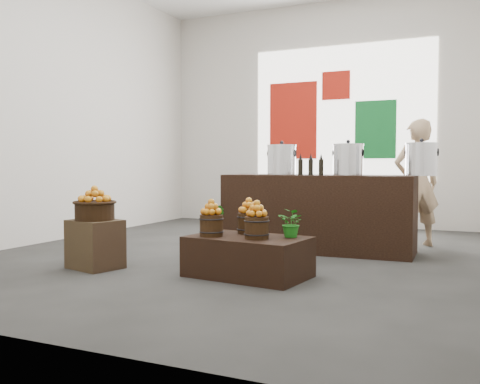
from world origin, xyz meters
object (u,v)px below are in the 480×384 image
at_px(display_table, 248,257).
at_px(stock_pot_left, 282,161).
at_px(shopper, 417,183).
at_px(stock_pot_center, 348,160).
at_px(wicker_basket, 95,211).
at_px(counter, 318,213).
at_px(stock_pot_right, 421,160).
at_px(crate, 95,244).

relative_size(display_table, stock_pot_left, 3.12).
bearing_deg(stock_pot_left, shopper, 32.30).
distance_m(display_table, stock_pot_center, 2.11).
bearing_deg(stock_pot_center, shopper, 53.62).
height_order(wicker_basket, counter, counter).
relative_size(stock_pot_left, stock_pot_right, 1.00).
bearing_deg(stock_pot_right, shopper, 99.03).
xyz_separation_m(stock_pot_left, stock_pot_right, (1.72, 0.06, 0.00)).
height_order(wicker_basket, stock_pot_left, stock_pot_left).
distance_m(stock_pot_center, shopper, 1.23).
height_order(crate, wicker_basket, wicker_basket).
distance_m(wicker_basket, shopper, 4.22).
bearing_deg(stock_pot_right, crate, -145.50).
bearing_deg(counter, stock_pot_center, -0.00).
height_order(counter, stock_pot_left, stock_pot_left).
xyz_separation_m(crate, stock_pot_left, (1.34, 2.05, 0.89)).
distance_m(crate, wicker_basket, 0.35).
height_order(crate, stock_pot_center, stock_pot_center).
bearing_deg(wicker_basket, counter, 48.49).
xyz_separation_m(stock_pot_center, shopper, (0.71, 0.96, -0.30)).
xyz_separation_m(wicker_basket, stock_pot_right, (3.06, 2.10, 0.54)).
bearing_deg(shopper, counter, 13.23).
distance_m(stock_pot_right, shopper, 0.99).
relative_size(wicker_basket, stock_pot_center, 1.13).
bearing_deg(crate, display_table, 9.65).
xyz_separation_m(wicker_basket, display_table, (1.64, 0.28, -0.41)).
bearing_deg(shopper, crate, 17.50).
bearing_deg(counter, stock_pot_right, 0.00).
bearing_deg(shopper, display_table, 36.55).
bearing_deg(stock_pot_center, display_table, -107.35).
height_order(stock_pot_center, stock_pot_right, same).
height_order(display_table, stock_pot_left, stock_pot_left).
bearing_deg(crate, wicker_basket, 0.00).
bearing_deg(display_table, stock_pot_center, 79.68).
bearing_deg(crate, shopper, 46.23).
height_order(stock_pot_center, shopper, shopper).
xyz_separation_m(crate, shopper, (2.91, 3.04, 0.59)).
distance_m(crate, stock_pot_left, 2.61).
xyz_separation_m(stock_pot_right, shopper, (-0.15, 0.94, -0.30)).
xyz_separation_m(crate, stock_pot_right, (3.06, 2.10, 0.89)).
relative_size(stock_pot_left, stock_pot_center, 1.00).
relative_size(wicker_basket, stock_pot_left, 1.13).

